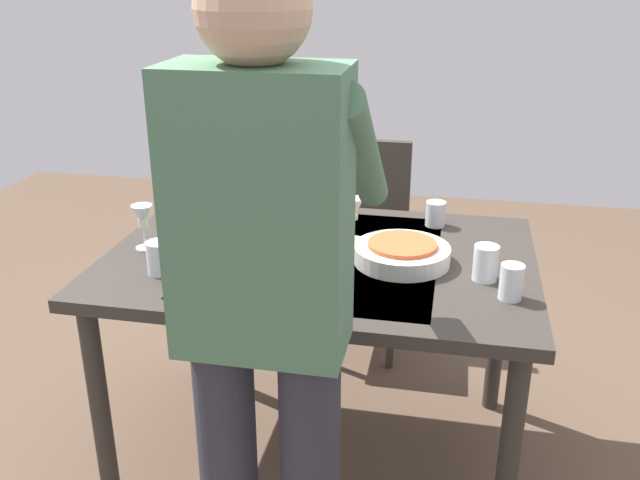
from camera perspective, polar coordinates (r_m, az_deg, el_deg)
name	(u,v)px	position (r m, az deg, el deg)	size (l,w,h in m)	color
ground_plane	(320,449)	(2.65, 0.00, -16.72)	(6.00, 6.00, 0.00)	brown
dining_table	(320,278)	(2.28, 0.00, -3.09)	(1.36, 0.94, 0.77)	#332D28
chair_near	(361,231)	(3.12, 3.40, 0.76)	(0.40, 0.40, 0.91)	black
person_server	(266,306)	(1.52, -4.47, -5.41)	(0.42, 0.61, 1.69)	#2D2D38
wine_bottle	(185,223)	(2.24, -10.92, 1.38)	(0.07, 0.07, 0.30)	black
wine_glass_left	(354,211)	(2.32, 2.76, 2.35)	(0.07, 0.07, 0.15)	white
wine_glass_right	(143,219)	(2.33, -14.27, 1.68)	(0.07, 0.07, 0.15)	white
water_cup_near_left	(436,214)	(2.51, 9.41, 2.12)	(0.07, 0.07, 0.09)	silver
water_cup_near_right	(486,263)	(2.11, 13.37, -1.83)	(0.07, 0.07, 0.11)	silver
water_cup_far_left	(160,258)	(2.15, -12.95, -1.41)	(0.08, 0.08, 0.10)	silver
water_cup_far_right	(511,282)	(2.02, 15.35, -3.32)	(0.07, 0.07, 0.10)	silver
serving_bowl_pasta	(402,253)	(2.19, 6.71, -1.04)	(0.30, 0.30, 0.07)	white
dinner_plate_near	(264,258)	(2.21, -4.58, -1.48)	(0.23, 0.23, 0.01)	white
dinner_plate_far	(218,233)	(2.43, -8.31, 0.57)	(0.23, 0.23, 0.01)	white
table_fork	(283,220)	(2.54, -3.02, 1.66)	(0.01, 0.18, 0.01)	silver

